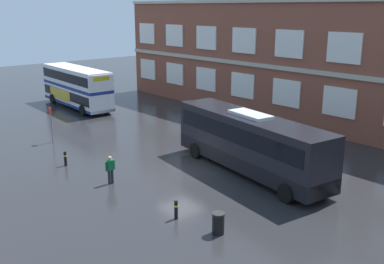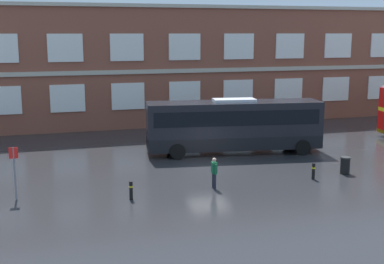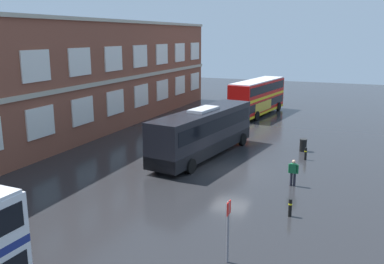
{
  "view_description": "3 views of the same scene",
  "coord_description": "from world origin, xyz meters",
  "views": [
    {
      "loc": [
        20.27,
        -16.73,
        9.94
      ],
      "look_at": [
        -0.7,
        1.52,
        2.15
      ],
      "focal_mm": 41.67,
      "sensor_mm": 36.0,
      "label": 1
    },
    {
      "loc": [
        -9.79,
        -29.49,
        8.26
      ],
      "look_at": [
        -0.65,
        1.49,
        1.98
      ],
      "focal_mm": 47.97,
      "sensor_mm": 36.0,
      "label": 2
    },
    {
      "loc": [
        -26.29,
        -8.0,
        9.22
      ],
      "look_at": [
        0.42,
        3.09,
        2.46
      ],
      "focal_mm": 39.03,
      "sensor_mm": 36.0,
      "label": 3
    }
  ],
  "objects": [
    {
      "name": "safety_bollard_west",
      "position": [
        -5.75,
        -4.99,
        0.49
      ],
      "size": [
        0.19,
        0.19,
        0.95
      ],
      "color": "black",
      "rests_on": "ground"
    },
    {
      "name": "ground_plane",
      "position": [
        0.0,
        2.0,
        0.0
      ],
      "size": [
        120.0,
        120.0,
        0.0
      ],
      "primitive_type": "plane",
      "color": "#232326"
    },
    {
      "name": "double_decker_near",
      "position": [
        -21.46,
        3.93,
        2.15
      ],
      "size": [
        11.08,
        3.14,
        4.07
      ],
      "color": "silver",
      "rests_on": "ground"
    },
    {
      "name": "waiting_passenger",
      "position": [
        -1.14,
        -4.37,
        0.93
      ],
      "size": [
        0.25,
        0.63,
        1.7
      ],
      "color": "black",
      "rests_on": "ground"
    },
    {
      "name": "brick_terminal_building",
      "position": [
        2.35,
        17.98,
        5.18
      ],
      "size": [
        55.56,
        8.19,
        10.64
      ],
      "color": "brown",
      "rests_on": "ground"
    },
    {
      "name": "bus_stand_flag",
      "position": [
        -11.29,
        -3.36,
        1.64
      ],
      "size": [
        0.44,
        0.1,
        2.7
      ],
      "color": "slate",
      "rests_on": "ground"
    },
    {
      "name": "safety_bollard_east",
      "position": [
        4.86,
        -4.34,
        0.49
      ],
      "size": [
        0.19,
        0.19,
        0.95
      ],
      "color": "black",
      "rests_on": "ground"
    },
    {
      "name": "touring_coach",
      "position": [
        2.85,
        3.13,
        1.91
      ],
      "size": [
        12.24,
        4.26,
        3.8
      ],
      "color": "black",
      "rests_on": "ground"
    },
    {
      "name": "station_litter_bin",
      "position": [
        7.26,
        -3.82,
        0.52
      ],
      "size": [
        0.6,
        0.6,
        1.03
      ],
      "color": "black",
      "rests_on": "ground"
    }
  ]
}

